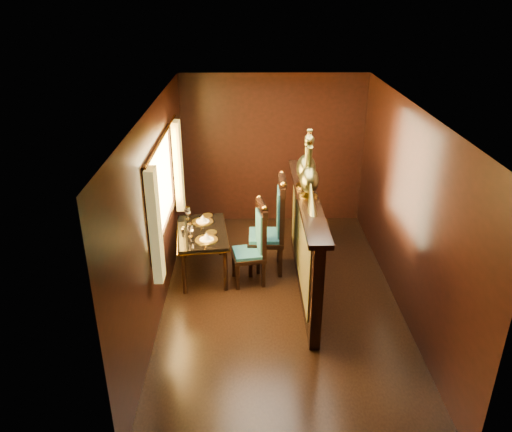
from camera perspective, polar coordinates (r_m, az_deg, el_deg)
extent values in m
plane|color=black|center=(6.60, 2.80, -9.52)|extent=(5.00, 5.00, 0.00)
cube|color=black|center=(8.33, 1.95, 7.54)|extent=(3.00, 0.04, 2.50)
cube|color=black|center=(3.86, 5.47, -15.10)|extent=(3.00, 0.04, 2.50)
cube|color=black|center=(6.08, -11.21, 0.31)|extent=(0.04, 5.00, 2.50)
cube|color=black|center=(6.27, 16.86, 0.48)|extent=(0.04, 5.00, 2.50)
cube|color=beige|center=(5.59, 3.34, 12.16)|extent=(3.00, 5.00, 0.04)
cube|color=#FFC672|center=(6.27, -10.88, 3.12)|extent=(0.01, 1.70, 1.05)
cube|color=yellow|center=(5.40, -11.45, -1.18)|extent=(0.10, 0.22, 1.30)
cube|color=yellow|center=(7.17, -8.87, 5.63)|extent=(0.10, 0.22, 1.30)
cylinder|color=gold|center=(6.05, -10.65, 8.81)|extent=(0.03, 2.20, 0.03)
cube|color=black|center=(6.55, 5.60, -3.27)|extent=(0.12, 2.60, 1.30)
cube|color=#3E381C|center=(6.52, 5.05, -2.89)|extent=(0.02, 2.20, 0.95)
cube|color=black|center=(6.26, 5.86, 2.23)|extent=(0.26, 2.70, 0.06)
cube|color=black|center=(6.90, -6.18, -1.85)|extent=(0.79, 1.18, 0.04)
cube|color=gold|center=(6.91, -6.17, -2.07)|extent=(0.82, 1.20, 0.02)
cylinder|color=black|center=(6.63, -8.24, -6.53)|extent=(0.06, 0.06, 0.60)
cylinder|color=black|center=(6.64, -3.52, -6.24)|extent=(0.06, 0.06, 0.60)
cylinder|color=black|center=(7.49, -8.29, -2.63)|extent=(0.06, 0.06, 0.60)
cylinder|color=black|center=(7.50, -4.14, -2.38)|extent=(0.06, 0.06, 0.60)
cylinder|color=gold|center=(6.63, -5.68, -2.71)|extent=(0.30, 0.30, 0.01)
cone|color=silver|center=(6.61, -5.70, -2.30)|extent=(0.11, 0.11, 0.10)
cylinder|color=gold|center=(7.14, -6.11, -0.64)|extent=(0.30, 0.30, 0.01)
cone|color=silver|center=(7.12, -6.13, -0.25)|extent=(0.11, 0.11, 0.10)
cylinder|color=silver|center=(6.85, -8.39, -1.70)|extent=(0.03, 0.03, 0.06)
cylinder|color=silver|center=(6.91, -8.29, -1.46)|extent=(0.03, 0.03, 0.06)
cube|color=black|center=(6.76, -0.91, -4.55)|extent=(0.49, 0.49, 0.06)
cube|color=navy|center=(6.74, -0.91, -4.21)|extent=(0.45, 0.45, 0.05)
cube|color=navy|center=(6.63, 0.64, -1.72)|extent=(0.09, 0.33, 0.54)
cube|color=black|center=(6.70, -2.10, -7.02)|extent=(0.05, 0.05, 0.38)
cube|color=black|center=(6.75, 0.85, -6.72)|extent=(0.05, 0.05, 0.38)
cube|color=black|center=(7.00, -2.58, -5.54)|extent=(0.05, 0.05, 0.38)
cube|color=black|center=(7.05, 0.24, -5.26)|extent=(0.05, 0.05, 0.38)
sphere|color=gold|center=(6.30, 0.99, 0.92)|extent=(0.06, 0.06, 0.06)
sphere|color=gold|center=(6.61, 0.34, 2.12)|extent=(0.06, 0.06, 0.06)
cube|color=black|center=(7.02, 1.08, -2.67)|extent=(0.51, 0.51, 0.07)
cube|color=navy|center=(7.00, 1.08, -2.27)|extent=(0.46, 0.46, 0.05)
cube|color=navy|center=(6.84, 2.94, 0.47)|extent=(0.05, 0.39, 0.65)
cube|color=black|center=(6.96, -0.64, -5.33)|extent=(0.05, 0.05, 0.45)
cube|color=black|center=(6.97, 2.80, -5.33)|extent=(0.05, 0.05, 0.45)
cube|color=black|center=(7.33, -0.59, -3.70)|extent=(0.05, 0.05, 0.45)
cube|color=black|center=(7.33, 2.67, -3.70)|extent=(0.05, 0.05, 0.45)
sphere|color=gold|center=(6.46, 3.11, 3.64)|extent=(0.08, 0.08, 0.08)
sphere|color=gold|center=(6.85, 2.95, 4.90)|extent=(0.08, 0.08, 0.08)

